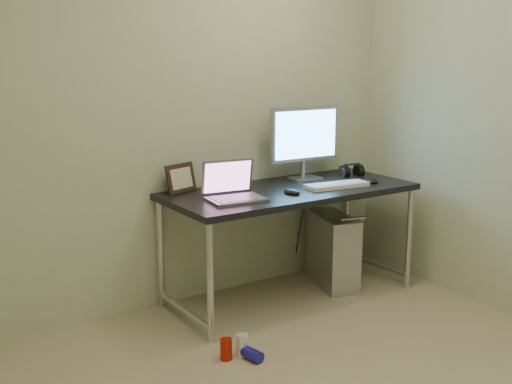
% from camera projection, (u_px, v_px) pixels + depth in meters
% --- Properties ---
extents(wall_back, '(3.50, 0.02, 2.50)m').
position_uv_depth(wall_back, '(162.00, 113.00, 3.99)').
color(wall_back, beige).
rests_on(wall_back, ground).
extents(desk, '(1.66, 0.73, 0.75)m').
position_uv_depth(desk, '(290.00, 200.00, 4.21)').
color(desk, black).
rests_on(desk, ground).
extents(tower_computer, '(0.34, 0.53, 0.54)m').
position_uv_depth(tower_computer, '(332.00, 250.00, 4.52)').
color(tower_computer, '#B9B9BE').
rests_on(tower_computer, ground).
extents(cable_a, '(0.01, 0.16, 0.69)m').
position_uv_depth(cable_a, '(301.00, 222.00, 4.70)').
color(cable_a, black).
rests_on(cable_a, ground).
extents(cable_b, '(0.02, 0.11, 0.71)m').
position_uv_depth(cable_b, '(312.00, 224.00, 4.74)').
color(cable_b, black).
rests_on(cable_b, ground).
extents(can_red, '(0.07, 0.07, 0.12)m').
position_uv_depth(can_red, '(226.00, 349.00, 3.45)').
color(can_red, '#B31B08').
rests_on(can_red, ground).
extents(can_white, '(0.08, 0.08, 0.12)m').
position_uv_depth(can_white, '(242.00, 345.00, 3.49)').
color(can_white, white).
rests_on(can_white, ground).
extents(can_blue, '(0.09, 0.13, 0.07)m').
position_uv_depth(can_blue, '(252.00, 354.00, 3.44)').
color(can_blue, '#1E1CA7').
rests_on(can_blue, ground).
extents(laptop, '(0.37, 0.31, 0.23)m').
position_uv_depth(laptop, '(233.00, 190.00, 3.87)').
color(laptop, '#A2A2A9').
rests_on(laptop, desk).
extents(monitor, '(0.54, 0.17, 0.50)m').
position_uv_depth(monitor, '(305.00, 137.00, 4.42)').
color(monitor, '#A2A2A9').
rests_on(monitor, desk).
extents(keyboard, '(0.45, 0.19, 0.03)m').
position_uv_depth(keyboard, '(337.00, 185.00, 4.23)').
color(keyboard, white).
rests_on(keyboard, desk).
extents(mouse_right, '(0.10, 0.13, 0.04)m').
position_uv_depth(mouse_right, '(372.00, 180.00, 4.37)').
color(mouse_right, black).
rests_on(mouse_right, desk).
extents(mouse_left, '(0.09, 0.13, 0.04)m').
position_uv_depth(mouse_left, '(292.00, 191.00, 4.02)').
color(mouse_left, black).
rests_on(mouse_left, desk).
extents(headphones, '(0.18, 0.11, 0.11)m').
position_uv_depth(headphones, '(352.00, 172.00, 4.61)').
color(headphones, black).
rests_on(headphones, desk).
extents(picture_frame, '(0.24, 0.13, 0.19)m').
position_uv_depth(picture_frame, '(181.00, 178.00, 4.06)').
color(picture_frame, black).
rests_on(picture_frame, desk).
extents(webcam, '(0.04, 0.03, 0.11)m').
position_uv_depth(webcam, '(211.00, 178.00, 4.14)').
color(webcam, silver).
rests_on(webcam, desk).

